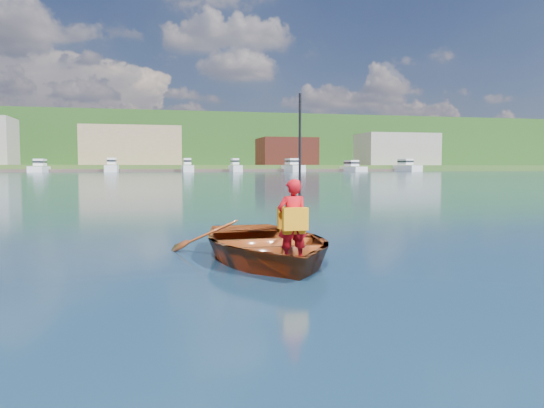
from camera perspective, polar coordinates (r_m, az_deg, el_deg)
The scene contains 8 objects.
ground at distance 7.06m, azimuth -10.22°, elevation -7.36°, with size 600.00×600.00×0.00m.
rowboat at distance 7.97m, azimuth -0.78°, elevation -4.30°, with size 2.78×3.80×0.77m.
child_paddler at distance 7.10m, azimuth 2.24°, elevation -1.73°, with size 0.42×0.35×2.28m.
shoreline at distance 243.69m, azimuth -13.23°, elevation 6.00°, with size 400.00×140.00×22.00m.
dock at distance 154.99m, azimuth -14.99°, elevation 3.50°, with size 160.00×4.07×0.80m.
waterfront_buildings at distance 172.19m, azimuth -15.78°, elevation 5.97°, with size 202.00×16.00×14.00m.
marina_yachts at distance 151.12m, azimuth -7.07°, elevation 3.96°, with size 143.73×13.53×4.19m.
hillside_trees at distance 250.65m, azimuth -13.52°, elevation 7.95°, with size 301.49×84.63×25.46m.
Camera 1 is at (-0.35, -6.92, 1.38)m, focal length 35.00 mm.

